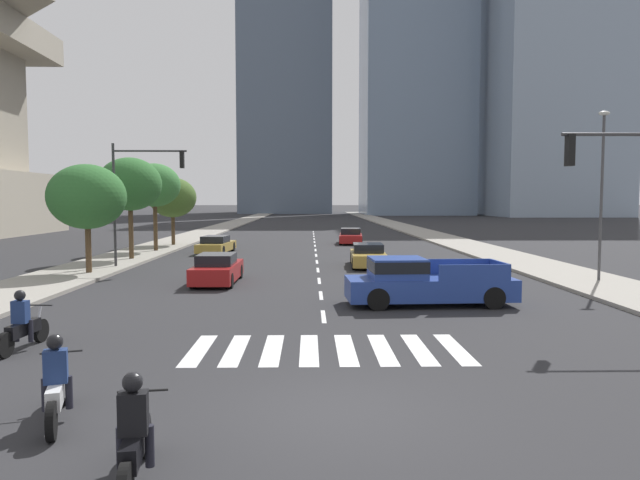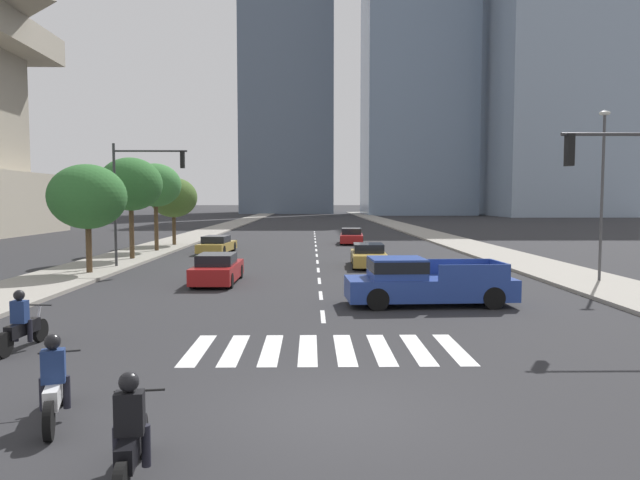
# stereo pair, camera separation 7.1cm
# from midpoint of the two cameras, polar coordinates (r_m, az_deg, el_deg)

# --- Properties ---
(ground_plane) EXTENTS (800.00, 800.00, 0.00)m
(ground_plane) POSITION_cam_midpoint_polar(r_m,az_deg,el_deg) (10.38, 1.29, -16.69)
(ground_plane) COLOR #28282B
(sidewalk_east) EXTENTS (4.00, 260.00, 0.15)m
(sidewalk_east) POSITION_cam_midpoint_polar(r_m,az_deg,el_deg) (41.74, 16.21, -1.10)
(sidewalk_east) COLOR gray
(sidewalk_east) RESTS_ON ground
(sidewalk_west) EXTENTS (4.00, 260.00, 0.15)m
(sidewalk_west) POSITION_cam_midpoint_polar(r_m,az_deg,el_deg) (41.51, -17.24, -1.15)
(sidewalk_west) COLOR gray
(sidewalk_west) RESTS_ON ground
(crosswalk_near) EXTENTS (6.75, 2.99, 0.01)m
(crosswalk_near) POSITION_cam_midpoint_polar(r_m,az_deg,el_deg) (14.34, 0.60, -10.81)
(crosswalk_near) COLOR silver
(crosswalk_near) RESTS_ON ground
(lane_divider_center) EXTENTS (0.14, 50.00, 0.01)m
(lane_divider_center) POSITION_cam_midpoint_polar(r_m,az_deg,el_deg) (42.02, -0.50, -1.00)
(lane_divider_center) COLOR silver
(lane_divider_center) RESTS_ON ground
(motorcycle_lead) EXTENTS (0.70, 2.14, 1.49)m
(motorcycle_lead) POSITION_cam_midpoint_polar(r_m,az_deg,el_deg) (8.22, -18.15, -18.26)
(motorcycle_lead) COLOR black
(motorcycle_lead) RESTS_ON ground
(motorcycle_trailing) EXTENTS (0.96, 2.16, 1.49)m
(motorcycle_trailing) POSITION_cam_midpoint_polar(r_m,az_deg,el_deg) (10.72, -24.85, -13.11)
(motorcycle_trailing) COLOR black
(motorcycle_trailing) RESTS_ON ground
(motorcycle_third) EXTENTS (0.70, 2.13, 1.49)m
(motorcycle_third) POSITION_cam_midpoint_polar(r_m,az_deg,el_deg) (15.96, -27.52, -7.61)
(motorcycle_third) COLOR black
(motorcycle_third) RESTS_ON ground
(pickup_truck) EXTENTS (5.86, 2.21, 1.67)m
(pickup_truck) POSITION_cam_midpoint_polar(r_m,az_deg,el_deg) (20.32, 9.96, -4.14)
(pickup_truck) COLOR navy
(pickup_truck) RESTS_ON ground
(sedan_red_0) EXTENTS (1.81, 4.52, 1.32)m
(sedan_red_0) POSITION_cam_midpoint_polar(r_m,az_deg,el_deg) (25.72, -10.24, -2.89)
(sedan_red_0) COLOR maroon
(sedan_red_0) RESTS_ON ground
(sedan_red_1) EXTENTS (2.15, 4.61, 1.30)m
(sedan_red_1) POSITION_cam_midpoint_polar(r_m,az_deg,el_deg) (48.22, 3.02, 0.34)
(sedan_red_1) COLOR maroon
(sedan_red_1) RESTS_ON ground
(sedan_gold_2) EXTENTS (2.03, 4.70, 1.25)m
(sedan_gold_2) POSITION_cam_midpoint_polar(r_m,az_deg,el_deg) (31.80, 4.74, -1.58)
(sedan_gold_2) COLOR #B28E38
(sedan_gold_2) RESTS_ON ground
(sedan_gold_3) EXTENTS (2.19, 4.85, 1.21)m
(sedan_gold_3) POSITION_cam_midpoint_polar(r_m,az_deg,el_deg) (40.29, -10.33, -0.49)
(sedan_gold_3) COLOR #B28E38
(sedan_gold_3) RESTS_ON ground
(traffic_signal_far) EXTENTS (4.16, 0.28, 6.50)m
(traffic_signal_far) POSITION_cam_midpoint_polar(r_m,az_deg,el_deg) (31.92, -17.57, 5.38)
(traffic_signal_far) COLOR #333335
(traffic_signal_far) RESTS_ON sidewalk_west
(street_lamp_east) EXTENTS (0.50, 0.24, 7.35)m
(street_lamp_east) POSITION_cam_midpoint_polar(r_m,az_deg,el_deg) (27.85, 26.15, 5.13)
(street_lamp_east) COLOR #3F3F42
(street_lamp_east) RESTS_ON sidewalk_east
(street_tree_nearest) EXTENTS (3.68, 3.68, 5.24)m
(street_tree_nearest) POSITION_cam_midpoint_polar(r_m,az_deg,el_deg) (29.93, -22.21, 3.99)
(street_tree_nearest) COLOR #4C3823
(street_tree_nearest) RESTS_ON sidewalk_west
(street_tree_second) EXTENTS (3.73, 3.73, 6.05)m
(street_tree_second) POSITION_cam_midpoint_polar(r_m,az_deg,el_deg) (36.27, -18.41, 5.27)
(street_tree_second) COLOR #4C3823
(street_tree_second) RESTS_ON sidewalk_west
(street_tree_third) EXTENTS (3.52, 3.52, 6.04)m
(street_tree_third) POSITION_cam_midpoint_polar(r_m,az_deg,el_deg) (41.54, -16.15, 5.23)
(street_tree_third) COLOR #4C3823
(street_tree_third) RESTS_ON sidewalk_west
(street_tree_fourth) EXTENTS (3.68, 3.68, 5.28)m
(street_tree_fourth) POSITION_cam_midpoint_polar(r_m,az_deg,el_deg) (46.54, -14.48, 4.10)
(street_tree_fourth) COLOR #4C3823
(street_tree_fourth) RESTS_ON sidewalk_west
(office_tower_center_skyline) EXTENTS (25.81, 24.38, 84.68)m
(office_tower_center_skyline) POSITION_cam_midpoint_polar(r_m,az_deg,el_deg) (153.02, 9.39, 18.38)
(office_tower_center_skyline) COLOR slate
(office_tower_center_skyline) RESTS_ON ground
(office_tower_right_skyline) EXTENTS (26.98, 29.55, 93.44)m
(office_tower_right_skyline) POSITION_cam_midpoint_polar(r_m,az_deg,el_deg) (149.07, 21.89, 18.90)
(office_tower_right_skyline) COLOR #8C9EB2
(office_tower_right_skyline) RESTS_ON ground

